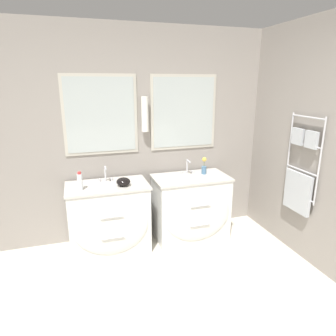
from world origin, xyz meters
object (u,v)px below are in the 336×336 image
toiletry_bottle (80,182)px  flower_vase (204,167)px  vanity_right (191,207)px  vanity_left (109,218)px  amenity_bowl (123,182)px

toiletry_bottle → flower_vase: 1.54m
flower_vase → toiletry_bottle: bearing=-174.4°
vanity_right → toiletry_bottle: bearing=-177.7°
flower_vase → vanity_left: bearing=-175.5°
vanity_left → amenity_bowl: bearing=-16.9°
toiletry_bottle → amenity_bowl: (0.47, 0.00, -0.05)m
vanity_right → amenity_bowl: amenity_bowl is taller
vanity_left → amenity_bowl: size_ratio=5.92×
vanity_right → flower_vase: (0.20, 0.10, 0.49)m
vanity_left → vanity_right: size_ratio=1.00×
vanity_left → toiletry_bottle: (-0.29, -0.05, 0.49)m
vanity_right → toiletry_bottle: 1.42m
toiletry_bottle → amenity_bowl: toiletry_bottle is taller
vanity_left → flower_vase: flower_vase is taller
toiletry_bottle → flower_vase: size_ratio=0.93×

